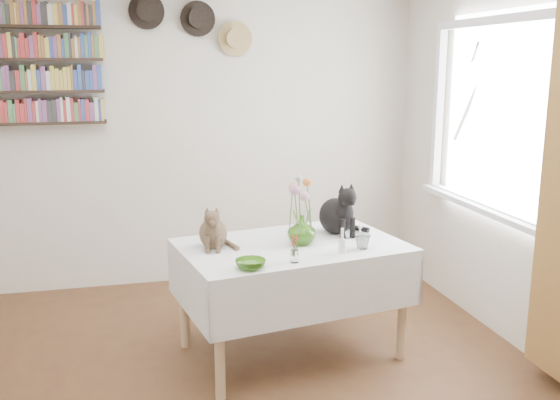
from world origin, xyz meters
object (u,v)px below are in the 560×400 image
object	(u,v)px
flower_vase	(302,230)
bookshelf_unit	(35,65)
black_cat	(336,206)
tabby_cat	(213,225)
dining_table	(291,271)

from	to	relation	value
flower_vase	bookshelf_unit	world-z (taller)	bookshelf_unit
black_cat	bookshelf_unit	size ratio (longest dim) A/B	0.36
bookshelf_unit	tabby_cat	bearing A→B (deg)	-51.84
flower_vase	bookshelf_unit	xyz separation A→B (m)	(-1.68, 1.51, 1.01)
flower_vase	black_cat	bearing A→B (deg)	34.95
black_cat	bookshelf_unit	world-z (taller)	bookshelf_unit
dining_table	bookshelf_unit	size ratio (longest dim) A/B	1.51
black_cat	flower_vase	xyz separation A→B (m)	(-0.30, -0.21, -0.09)
dining_table	black_cat	xyz separation A→B (m)	(0.36, 0.19, 0.36)
dining_table	tabby_cat	world-z (taller)	tabby_cat
dining_table	tabby_cat	distance (m)	0.59
dining_table	black_cat	distance (m)	0.54
flower_vase	bookshelf_unit	size ratio (longest dim) A/B	0.19
black_cat	tabby_cat	bearing A→B (deg)	175.84
tabby_cat	black_cat	bearing A→B (deg)	19.37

